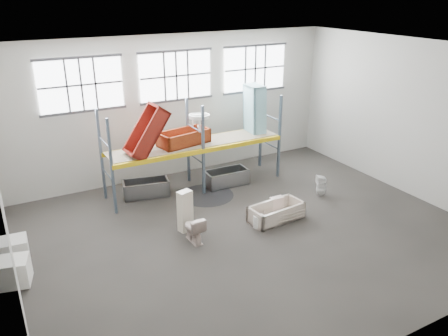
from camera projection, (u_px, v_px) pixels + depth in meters
floor at (249, 233)px, 12.72m from camera, size 12.00×10.00×0.10m
ceiling at (254, 48)px, 10.81m from camera, size 12.00×10.00×0.10m
wall_back at (176, 106)px, 15.87m from camera, size 12.00×0.10×5.00m
wall_front at (408, 234)px, 7.65m from camera, size 12.00×0.10×5.00m
wall_right at (410, 118)px, 14.46m from camera, size 0.10×10.00×5.00m
window_left at (81, 85)px, 13.95m from camera, size 2.60×0.04×1.60m
window_mid at (176, 76)px, 15.37m from camera, size 2.60×0.04×1.60m
window_right at (255, 68)px, 16.80m from camera, size 2.60×0.04×1.60m
rack_upright_la at (112, 168)px, 13.16m from camera, size 0.08×0.08×3.00m
rack_upright_lb at (101, 155)px, 14.14m from camera, size 0.08×0.08×3.00m
rack_upright_ma at (203, 151)px, 14.50m from camera, size 0.08×0.08×3.00m
rack_upright_mb at (188, 141)px, 15.47m from camera, size 0.08×0.08×3.00m
rack_upright_ra at (279, 137)px, 15.83m from camera, size 0.08×0.08×3.00m
rack_upright_rb at (261, 129)px, 16.81m from camera, size 0.08×0.08×3.00m
rack_beam_front at (203, 151)px, 14.50m from camera, size 6.00×0.10×0.14m
rack_beam_back at (188, 141)px, 15.47m from camera, size 6.00×0.10×0.14m
shelf_deck at (195, 143)px, 14.96m from camera, size 5.90×1.10×0.03m
wet_patch at (207, 195)px, 14.89m from camera, size 1.80×1.80×0.00m
bathtub_beige at (276, 212)px, 13.25m from camera, size 1.71×0.93×0.48m
cistern_spare at (277, 203)px, 13.71m from camera, size 0.42×0.21×0.40m
sink_in_tub at (258, 213)px, 13.39m from camera, size 0.50×0.50×0.15m
toilet_beige at (194, 229)px, 12.07m from camera, size 0.45×0.76×0.76m
cistern_tall at (185, 211)px, 12.53m from camera, size 0.44×0.35×1.21m
toilet_white at (321, 186)px, 14.73m from camera, size 0.43×0.42×0.72m
steel_tub_left at (146, 188)px, 14.77m from camera, size 1.58×0.98×0.54m
steel_tub_right at (226, 177)px, 15.59m from camera, size 1.51×0.75×0.54m
rust_tub_flat at (184, 138)px, 14.76m from camera, size 1.81×1.11×0.48m
rust_tub_tilted at (147, 132)px, 13.77m from camera, size 1.44×0.90×1.70m
sink_on_shelf at (200, 131)px, 14.50m from camera, size 0.79×0.68×0.60m
blue_tub_upright at (255, 110)px, 15.86m from camera, size 0.61×0.86×1.78m
bucket at (259, 221)px, 12.85m from camera, size 0.40×0.40×0.37m
carton_near at (13, 272)px, 10.34m from camera, size 0.87×0.79×0.63m
carton_far at (15, 248)px, 11.37m from camera, size 0.68×0.68×0.53m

